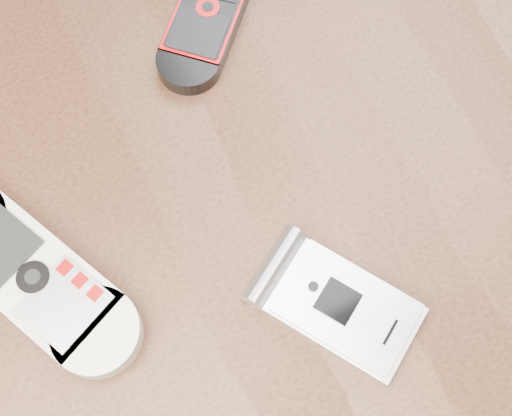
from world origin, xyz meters
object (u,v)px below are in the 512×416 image
Objects in this scene: nokia_white at (30,275)px; nokia_black_red at (213,4)px; motorola_razr at (341,306)px; table at (250,264)px.

nokia_white is 0.23m from nokia_black_red.
nokia_black_red is at bearing 10.89° from nokia_white.
motorola_razr is (-0.02, -0.23, 0.00)m from nokia_black_red.
table is at bearing -63.09° from nokia_black_red.
table is at bearing 74.40° from motorola_razr.
motorola_razr is at bearing -56.86° from nokia_white.
table is 8.23× the size of nokia_black_red.
table is 0.20m from nokia_black_red.
nokia_black_red is 0.23m from motorola_razr.
nokia_white reaches higher than table.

